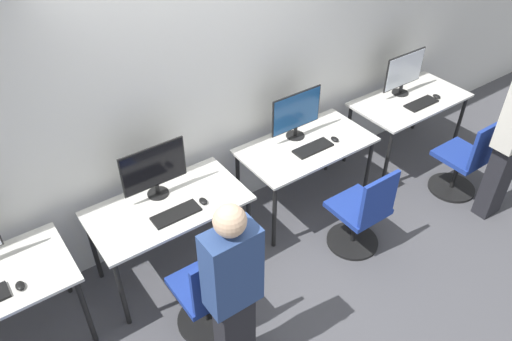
% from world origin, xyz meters
% --- Properties ---
extents(ground_plane, '(20.00, 20.00, 0.00)m').
position_xyz_m(ground_plane, '(0.00, 0.00, 0.00)').
color(ground_plane, '#4C4C51').
extents(wall_back, '(12.00, 0.05, 2.80)m').
position_xyz_m(wall_back, '(0.00, 0.81, 1.40)').
color(wall_back, silver).
rests_on(wall_back, ground_plane).
extents(mouse_far_left, '(0.06, 0.09, 0.03)m').
position_xyz_m(mouse_far_left, '(-1.91, 0.18, 0.76)').
color(mouse_far_left, black).
rests_on(mouse_far_left, desk_far_left).
extents(desk_left, '(1.27, 0.68, 0.75)m').
position_xyz_m(desk_left, '(-0.73, 0.34, 0.67)').
color(desk_left, silver).
rests_on(desk_left, ground_plane).
extents(monitor_left, '(0.55, 0.18, 0.47)m').
position_xyz_m(monitor_left, '(-0.73, 0.51, 1.00)').
color(monitor_left, black).
rests_on(monitor_left, desk_left).
extents(keyboard_left, '(0.39, 0.15, 0.02)m').
position_xyz_m(keyboard_left, '(-0.73, 0.20, 0.76)').
color(keyboard_left, black).
rests_on(keyboard_left, desk_left).
extents(mouse_left, '(0.06, 0.09, 0.03)m').
position_xyz_m(mouse_left, '(-0.48, 0.20, 0.76)').
color(mouse_left, black).
rests_on(mouse_left, desk_left).
extents(office_chair_left, '(0.48, 0.48, 0.90)m').
position_xyz_m(office_chair_left, '(-0.79, -0.35, 0.37)').
color(office_chair_left, black).
rests_on(office_chair_left, ground_plane).
extents(person_left, '(0.36, 0.20, 1.54)m').
position_xyz_m(person_left, '(-0.80, -0.72, 0.84)').
color(person_left, '#232328').
rests_on(person_left, ground_plane).
extents(desk_right, '(1.27, 0.68, 0.75)m').
position_xyz_m(desk_right, '(0.73, 0.34, 0.67)').
color(desk_right, silver).
rests_on(desk_right, ground_plane).
extents(monitor_right, '(0.55, 0.18, 0.47)m').
position_xyz_m(monitor_right, '(0.73, 0.51, 1.00)').
color(monitor_right, black).
rests_on(monitor_right, desk_right).
extents(keyboard_right, '(0.39, 0.15, 0.02)m').
position_xyz_m(keyboard_right, '(0.73, 0.25, 0.76)').
color(keyboard_right, black).
rests_on(keyboard_right, desk_right).
extents(mouse_right, '(0.06, 0.09, 0.03)m').
position_xyz_m(mouse_right, '(0.98, 0.23, 0.76)').
color(mouse_right, black).
rests_on(mouse_right, desk_right).
extents(office_chair_right, '(0.48, 0.48, 0.90)m').
position_xyz_m(office_chair_right, '(0.77, -0.40, 0.37)').
color(office_chair_right, black).
rests_on(office_chair_right, ground_plane).
extents(desk_far_right, '(1.27, 0.68, 0.75)m').
position_xyz_m(desk_far_right, '(2.18, 0.34, 0.67)').
color(desk_far_right, silver).
rests_on(desk_far_right, ground_plane).
extents(monitor_far_right, '(0.55, 0.18, 0.47)m').
position_xyz_m(monitor_far_right, '(2.18, 0.49, 1.00)').
color(monitor_far_right, black).
rests_on(monitor_far_right, desk_far_right).
extents(keyboard_far_right, '(0.39, 0.15, 0.02)m').
position_xyz_m(keyboard_far_right, '(2.18, 0.20, 0.76)').
color(keyboard_far_right, black).
rests_on(keyboard_far_right, desk_far_right).
extents(mouse_far_right, '(0.06, 0.09, 0.03)m').
position_xyz_m(mouse_far_right, '(2.42, 0.20, 0.76)').
color(mouse_far_right, black).
rests_on(mouse_far_right, desk_far_right).
extents(office_chair_far_right, '(0.48, 0.48, 0.90)m').
position_xyz_m(office_chair_far_right, '(2.17, -0.45, 0.37)').
color(office_chair_far_right, black).
rests_on(office_chair_far_right, ground_plane).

